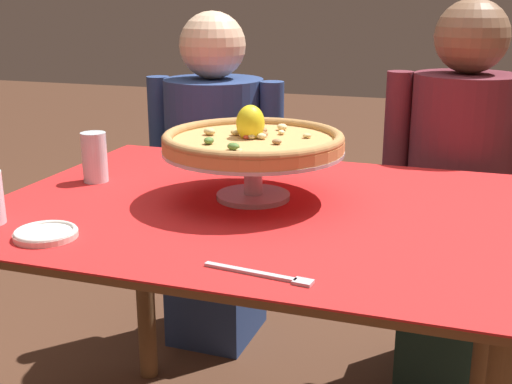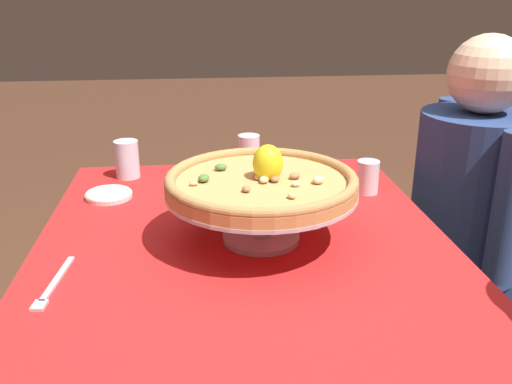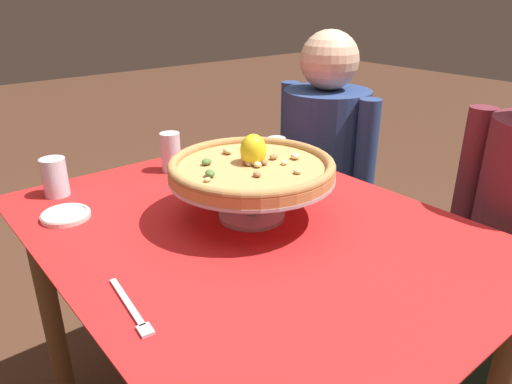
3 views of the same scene
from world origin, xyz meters
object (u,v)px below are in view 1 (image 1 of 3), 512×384
Objects in this scene: pizza at (253,140)px; water_glass_side_left at (95,160)px; dinner_fork at (264,275)px; pizza_stand at (253,161)px; diner_right at (456,212)px; side_plate at (46,233)px; water_glass_back_left at (203,146)px; diner_left at (215,187)px.

water_glass_side_left is (-0.43, 0.01, -0.08)m from pizza.
pizza reaches higher than dinner_fork.
pizza_stand is 2.10× the size of dinner_fork.
dinner_fork is 0.16× the size of diner_right.
pizza_stand is at bearing -44.92° from pizza.
water_glass_side_left is at bearing 108.29° from side_plate.
side_plate is at bearing -128.58° from pizza.
water_glass_side_left is at bearing 178.25° from pizza_stand.
diner_left reaches higher than water_glass_back_left.
pizza is at bearing 135.08° from pizza_stand.
side_plate is 0.46m from dinner_fork.
diner_left is at bearing 118.90° from pizza_stand.
side_plate is at bearing -71.71° from water_glass_side_left.
diner_right reaches higher than water_glass_back_left.
dinner_fork is (0.16, -0.42, -0.09)m from pizza_stand.
diner_left reaches higher than water_glass_side_left.
water_glass_back_left is (-0.27, 0.32, -0.05)m from pizza_stand.
pizza reaches higher than side_plate.
pizza_stand is 0.05m from pizza.
dinner_fork is at bearing -68.82° from pizza_stand.
pizza is 0.50m from side_plate.
pizza reaches higher than water_glass_back_left.
diner_left is at bearing 107.20° from water_glass_back_left.
pizza_stand is 0.34× the size of diner_right.
diner_left is (-0.08, 1.06, -0.20)m from side_plate.
pizza_stand is at bearing -124.76° from diner_right.
pizza_stand is 3.37× the size of side_plate.
side_plate is (-0.04, -0.70, -0.03)m from water_glass_back_left.
dinner_fork is at bearing -59.98° from water_glass_back_left.
water_glass_side_left is at bearing 178.33° from pizza.
diner_left is at bearing 85.52° from water_glass_side_left.
diner_left is at bearing 118.88° from pizza.
pizza_stand is at bearing -61.10° from diner_left.
side_plate is at bearing -92.94° from water_glass_back_left.
water_glass_side_left is 0.41m from side_plate.
water_glass_back_left is 0.07× the size of diner_right.
pizza_stand is 0.42m from water_glass_back_left.
pizza_stand is at bearing 51.32° from side_plate.
pizza_stand reaches higher than water_glass_back_left.
pizza_stand is 4.63× the size of water_glass_back_left.
water_glass_back_left is 0.70m from side_plate.
pizza is at bearing -50.50° from water_glass_back_left.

